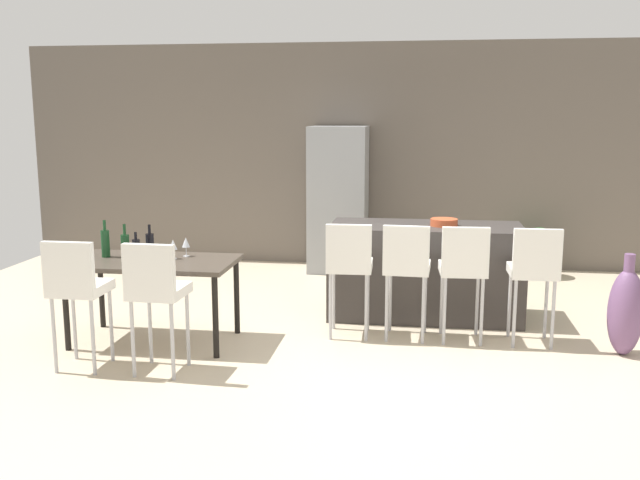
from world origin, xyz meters
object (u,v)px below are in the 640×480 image
(bar_chair_middle, at_px, (407,263))
(dining_table, at_px, (153,268))
(wine_glass_end, at_px, (186,243))
(fruit_bowl, at_px, (444,222))
(wine_bottle_middle, at_px, (125,245))
(potted_plant, at_px, (539,248))
(wine_bottle_far, at_px, (150,246))
(refrigerator, at_px, (338,199))
(floor_vase, at_px, (626,312))
(dining_chair_far, at_px, (156,287))
(bar_chair_left, at_px, (349,262))
(wine_bottle_near, at_px, (105,243))
(bar_chair_right, at_px, (463,265))
(wine_glass_right, at_px, (173,245))
(dining_chair_near, at_px, (76,284))
(kitchen_island, at_px, (425,271))
(wine_bottle_left, at_px, (136,251))
(bar_chair_far, at_px, (534,267))

(bar_chair_middle, bearing_deg, dining_table, -170.25)
(wine_glass_end, xyz_separation_m, fruit_bowl, (2.30, 0.94, 0.09))
(wine_bottle_middle, height_order, fruit_bowl, wine_bottle_middle)
(wine_bottle_middle, height_order, potted_plant, wine_bottle_middle)
(wine_bottle_far, height_order, refrigerator, refrigerator)
(dining_table, xyz_separation_m, floor_vase, (4.02, 0.23, -0.30))
(dining_table, height_order, dining_chair_far, dining_chair_far)
(bar_chair_left, height_order, dining_table, bar_chair_left)
(floor_vase, bearing_deg, wine_bottle_near, -177.85)
(bar_chair_middle, relative_size, bar_chair_right, 1.00)
(dining_chair_far, bearing_deg, wine_glass_right, 100.61)
(dining_chair_near, relative_size, dining_chair_far, 1.00)
(bar_chair_right, relative_size, potted_plant, 1.71)
(wine_bottle_near, bearing_deg, kitchen_island, 21.16)
(wine_bottle_left, height_order, refrigerator, refrigerator)
(dining_table, relative_size, wine_glass_end, 8.24)
(dining_chair_far, bearing_deg, potted_plant, 48.25)
(wine_bottle_middle, bearing_deg, dining_table, -18.43)
(bar_chair_middle, height_order, wine_bottle_left, bar_chair_middle)
(dining_chair_near, relative_size, wine_bottle_far, 3.44)
(wine_bottle_middle, xyz_separation_m, potted_plant, (4.06, 3.01, -0.49))
(wine_glass_right, bearing_deg, wine_bottle_left, -136.04)
(dining_chair_near, bearing_deg, floor_vase, 12.85)
(dining_table, relative_size, wine_bottle_near, 4.32)
(wine_bottle_left, distance_m, potted_plant, 5.07)
(bar_chair_right, xyz_separation_m, refrigerator, (-1.43, 2.74, 0.22))
(kitchen_island, height_order, refrigerator, refrigerator)
(bar_chair_middle, distance_m, bar_chair_right, 0.49)
(kitchen_island, distance_m, wine_glass_end, 2.37)
(bar_chair_far, bearing_deg, bar_chair_left, 180.00)
(dining_chair_near, relative_size, wine_glass_end, 6.03)
(wine_bottle_left, bearing_deg, bar_chair_left, 16.96)
(fruit_bowl, relative_size, potted_plant, 0.43)
(potted_plant, bearing_deg, bar_chair_left, -127.30)
(dining_chair_near, height_order, wine_glass_right, dining_chair_near)
(dining_table, distance_m, wine_bottle_far, 0.20)
(dining_chair_far, distance_m, fruit_bowl, 2.93)
(refrigerator, bearing_deg, bar_chair_left, -81.07)
(bar_chair_left, distance_m, wine_glass_right, 1.56)
(floor_vase, bearing_deg, wine_bottle_left, -174.50)
(dining_chair_near, bearing_deg, fruit_bowl, 33.57)
(dining_chair_far, bearing_deg, kitchen_island, 43.16)
(kitchen_island, xyz_separation_m, wine_bottle_left, (-2.44, -1.32, 0.39))
(bar_chair_far, bearing_deg, wine_glass_right, -174.42)
(bar_chair_left, distance_m, wine_bottle_near, 2.18)
(bar_chair_middle, bearing_deg, wine_bottle_middle, -173.55)
(dining_chair_far, height_order, potted_plant, dining_chair_far)
(wine_bottle_left, xyz_separation_m, refrigerator, (1.34, 3.27, 0.07))
(bar_chair_right, relative_size, dining_chair_far, 1.00)
(wine_glass_end, bearing_deg, floor_vase, 0.58)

